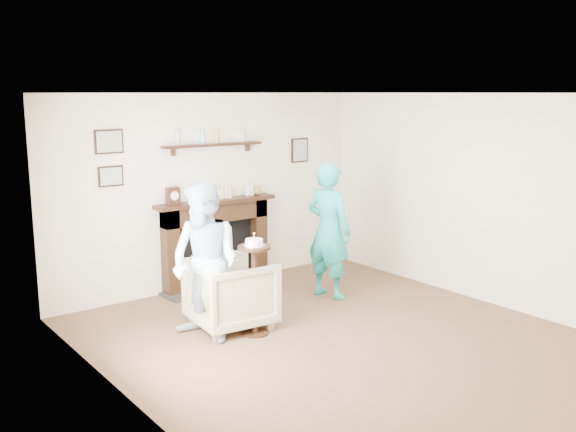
% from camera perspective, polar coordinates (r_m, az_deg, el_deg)
% --- Properties ---
extents(ground, '(5.00, 5.00, 0.00)m').
position_cam_1_polar(ground, '(6.74, 4.56, -10.94)').
color(ground, brown).
rests_on(ground, ground).
extents(room_shell, '(4.54, 5.02, 2.52)m').
position_cam_1_polar(room_shell, '(6.84, 0.85, 3.52)').
color(room_shell, beige).
rests_on(room_shell, ground).
extents(armchair, '(0.91, 0.89, 0.76)m').
position_cam_1_polar(armchair, '(7.12, -5.00, -9.71)').
color(armchair, tan).
rests_on(armchair, ground).
extents(man, '(0.84, 0.95, 1.64)m').
position_cam_1_polar(man, '(6.80, -7.19, -10.77)').
color(man, silver).
rests_on(man, ground).
extents(woman, '(0.53, 0.69, 1.68)m').
position_cam_1_polar(woman, '(8.09, 3.57, -7.12)').
color(woman, teal).
rests_on(woman, ground).
extents(pedestal_table, '(0.34, 0.34, 1.09)m').
position_cam_1_polar(pedestal_table, '(6.67, -3.00, -5.02)').
color(pedestal_table, black).
rests_on(pedestal_table, ground).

